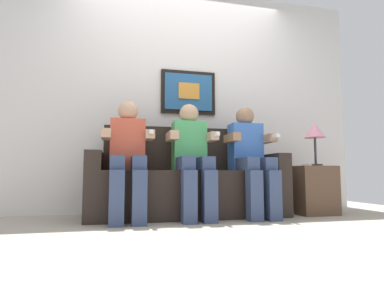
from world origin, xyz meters
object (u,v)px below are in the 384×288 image
(person_on_right, at_px, (250,155))
(table_lamp, at_px, (315,132))
(spare_remote_on_table, at_px, (307,165))
(side_table_right, at_px, (312,190))
(person_on_left, at_px, (128,153))
(couch, at_px, (188,185))
(person_in_middle, at_px, (192,154))

(person_on_right, xyz_separation_m, table_lamp, (0.75, 0.03, 0.25))
(table_lamp, height_order, spare_remote_on_table, table_lamp)
(person_on_right, distance_m, side_table_right, 0.80)
(spare_remote_on_table, bearing_deg, side_table_right, 5.26)
(person_on_left, distance_m, side_table_right, 1.94)
(person_on_left, distance_m, person_on_right, 1.19)
(person_on_right, bearing_deg, spare_remote_on_table, 4.86)
(table_lamp, relative_size, spare_remote_on_table, 3.54)
(person_on_right, bearing_deg, side_table_right, 4.89)
(couch, bearing_deg, person_in_middle, -89.83)
(person_in_middle, distance_m, table_lamp, 1.37)
(couch, height_order, spare_remote_on_table, couch)
(person_in_middle, height_order, table_lamp, person_in_middle)
(person_on_left, bearing_deg, person_on_right, 0.00)
(side_table_right, bearing_deg, person_in_middle, -177.33)
(person_on_left, relative_size, person_on_right, 1.00)
(person_in_middle, distance_m, spare_remote_on_table, 1.26)
(person_in_middle, bearing_deg, person_on_left, 180.00)
(person_in_middle, xyz_separation_m, side_table_right, (1.31, 0.06, -0.36))
(side_table_right, xyz_separation_m, spare_remote_on_table, (-0.05, -0.00, 0.26))
(couch, height_order, person_on_left, person_on_left)
(person_in_middle, bearing_deg, side_table_right, 2.67)
(table_lamp, bearing_deg, side_table_right, 140.53)
(side_table_right, distance_m, table_lamp, 0.61)
(person_in_middle, bearing_deg, spare_remote_on_table, 2.56)
(side_table_right, xyz_separation_m, table_lamp, (0.04, -0.03, 0.61))
(person_on_right, xyz_separation_m, spare_remote_on_table, (0.66, 0.06, -0.10))
(person_on_right, xyz_separation_m, side_table_right, (0.71, 0.06, -0.36))
(person_on_left, xyz_separation_m, person_in_middle, (0.60, 0.00, 0.00))
(person_on_left, xyz_separation_m, spare_remote_on_table, (1.86, 0.06, -0.10))
(table_lamp, bearing_deg, person_on_right, -177.80)
(couch, xyz_separation_m, person_in_middle, (0.00, -0.17, 0.29))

